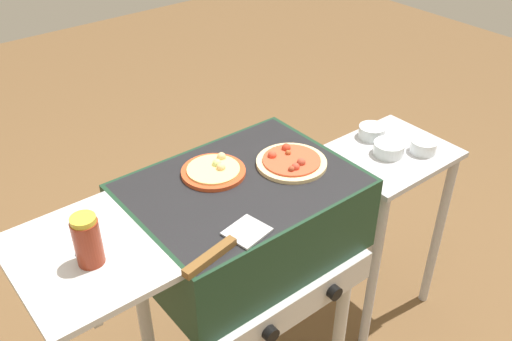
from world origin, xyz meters
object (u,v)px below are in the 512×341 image
(topping_bowl_near, at_px, (424,147))
(topping_bowl_middle, at_px, (372,132))
(pizza_pepperoni, at_px, (291,162))
(prep_table, at_px, (382,199))
(spatula, at_px, (226,246))
(topping_bowl_far, at_px, (389,149))
(grill, at_px, (240,225))
(sauce_jar, at_px, (87,240))
(pizza_cheese, at_px, (214,170))

(topping_bowl_near, relative_size, topping_bowl_middle, 0.94)
(pizza_pepperoni, xyz_separation_m, prep_table, (0.49, 0.02, -0.38))
(spatula, bearing_deg, topping_bowl_far, 12.54)
(grill, relative_size, pizza_pepperoni, 4.60)
(topping_bowl_middle, bearing_deg, sauce_jar, -172.83)
(topping_bowl_middle, bearing_deg, topping_bowl_far, -110.51)
(grill, distance_m, sauce_jar, 0.50)
(spatula, relative_size, topping_bowl_near, 2.86)
(sauce_jar, height_order, spatula, sauce_jar)
(pizza_pepperoni, bearing_deg, topping_bowl_middle, 13.66)
(topping_bowl_near, bearing_deg, topping_bowl_far, 148.45)
(prep_table, relative_size, topping_bowl_near, 8.03)
(topping_bowl_near, height_order, topping_bowl_middle, same)
(topping_bowl_near, bearing_deg, sauce_jar, 178.19)
(pizza_pepperoni, bearing_deg, topping_bowl_far, 1.04)
(topping_bowl_far, height_order, topping_bowl_middle, same)
(topping_bowl_far, bearing_deg, sauce_jar, -178.54)
(grill, xyz_separation_m, prep_table, (0.67, 0.00, -0.22))
(prep_table, distance_m, topping_bowl_far, 0.23)
(topping_bowl_middle, bearing_deg, grill, -170.74)
(spatula, bearing_deg, sauce_jar, 149.73)
(prep_table, height_order, topping_bowl_near, topping_bowl_near)
(spatula, distance_m, topping_bowl_middle, 0.95)
(pizza_cheese, relative_size, pizza_pepperoni, 0.89)
(pizza_cheese, distance_m, topping_bowl_middle, 0.74)
(grill, distance_m, topping_bowl_far, 0.66)
(pizza_pepperoni, distance_m, topping_bowl_middle, 0.55)
(spatula, distance_m, topping_bowl_far, 0.87)
(sauce_jar, distance_m, topping_bowl_far, 1.13)
(prep_table, bearing_deg, topping_bowl_middle, 76.44)
(sauce_jar, bearing_deg, pizza_cheese, 15.85)
(spatula, xyz_separation_m, prep_table, (0.86, 0.19, -0.37))
(prep_table, bearing_deg, pizza_pepperoni, -178.14)
(topping_bowl_far, bearing_deg, topping_bowl_near, -31.55)
(grill, xyz_separation_m, topping_bowl_middle, (0.70, 0.11, 0.01))
(grill, bearing_deg, prep_table, 0.37)
(grill, bearing_deg, topping_bowl_middle, 9.26)
(grill, height_order, prep_table, grill)
(prep_table, bearing_deg, topping_bowl_far, -157.10)
(pizza_cheese, relative_size, topping_bowl_middle, 1.89)
(sauce_jar, distance_m, prep_table, 1.21)
(pizza_cheese, relative_size, sauce_jar, 1.41)
(pizza_pepperoni, distance_m, topping_bowl_near, 0.60)
(sauce_jar, bearing_deg, spatula, -30.27)
(topping_bowl_near, bearing_deg, pizza_pepperoni, 174.27)
(pizza_cheese, height_order, pizza_pepperoni, same)
(pizza_cheese, bearing_deg, grill, -77.53)
(pizza_pepperoni, relative_size, topping_bowl_far, 1.92)
(pizza_cheese, distance_m, prep_table, 0.79)
(prep_table, relative_size, topping_bowl_far, 6.86)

